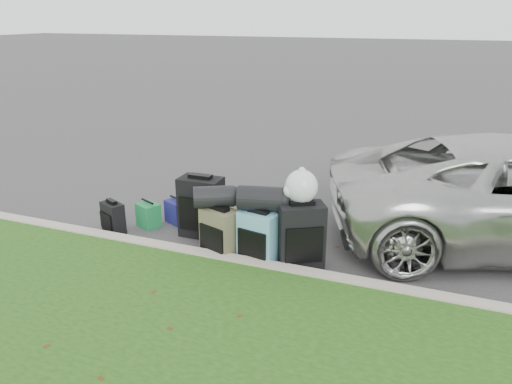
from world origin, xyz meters
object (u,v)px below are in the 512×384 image
(suitcase_small_black, at_px, (113,218))
(suitcase_large_black_right, at_px, (301,236))
(suitcase_olive, at_px, (220,233))
(suitcase_teal, at_px, (259,238))
(suitcase_large_black_left, at_px, (201,207))
(tote_navy, at_px, (177,211))
(tote_green, at_px, (148,215))

(suitcase_small_black, height_order, suitcase_large_black_right, suitcase_large_black_right)
(suitcase_olive, xyz_separation_m, suitcase_teal, (0.50, 0.01, 0.02))
(suitcase_large_black_left, relative_size, suitcase_olive, 1.31)
(suitcase_small_black, relative_size, suitcase_teal, 0.66)
(suitcase_large_black_left, relative_size, tote_navy, 2.48)
(suitcase_teal, height_order, suitcase_large_black_right, suitcase_large_black_right)
(suitcase_large_black_right, relative_size, tote_green, 2.34)
(suitcase_olive, bearing_deg, suitcase_large_black_left, 154.82)
(suitcase_olive, xyz_separation_m, suitcase_large_black_right, (1.00, 0.11, 0.08))
(suitcase_teal, bearing_deg, tote_green, 176.50)
(tote_green, bearing_deg, suitcase_small_black, -107.53)
(suitcase_olive, height_order, suitcase_teal, suitcase_teal)
(suitcase_large_black_left, distance_m, suitcase_large_black_right, 1.56)
(suitcase_olive, bearing_deg, suitcase_large_black_right, 25.50)
(tote_navy, bearing_deg, suitcase_teal, -1.44)
(suitcase_small_black, xyz_separation_m, suitcase_teal, (2.19, -0.11, 0.11))
(suitcase_large_black_left, distance_m, suitcase_olive, 0.72)
(tote_green, relative_size, tote_navy, 1.03)
(suitcase_small_black, bearing_deg, suitcase_olive, 20.83)
(suitcase_large_black_left, bearing_deg, tote_navy, 152.73)
(suitcase_small_black, xyz_separation_m, suitcase_large_black_left, (1.17, 0.38, 0.19))
(suitcase_large_black_left, relative_size, tote_green, 2.41)
(suitcase_teal, height_order, tote_navy, suitcase_teal)
(suitcase_small_black, height_order, suitcase_teal, suitcase_teal)
(suitcase_large_black_right, height_order, tote_navy, suitcase_large_black_right)
(suitcase_large_black_left, xyz_separation_m, tote_navy, (-0.54, 0.27, -0.25))
(suitcase_small_black, xyz_separation_m, suitcase_olive, (1.69, -0.12, 0.10))
(tote_navy, bearing_deg, suitcase_large_black_left, -1.84)
(suitcase_large_black_left, bearing_deg, tote_green, 179.89)
(suitcase_teal, relative_size, tote_navy, 2.00)
(tote_green, bearing_deg, suitcase_teal, 9.55)
(suitcase_olive, relative_size, tote_green, 1.84)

